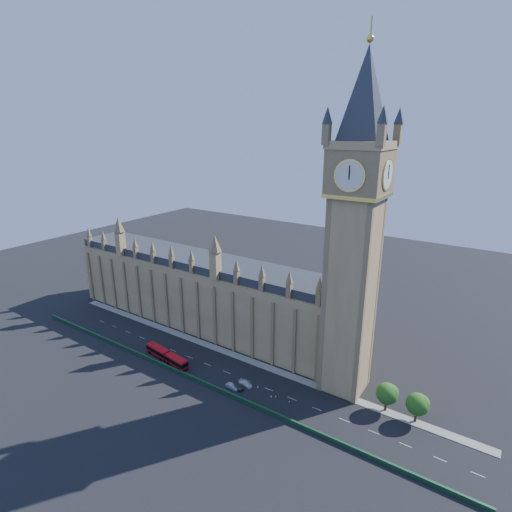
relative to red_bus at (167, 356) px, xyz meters
The scene contains 15 objects.
ground 18.08m from the red_bus, 18.56° to the left, with size 400.00×400.00×0.00m, color black.
palace_westminster 31.29m from the red_bus, 105.98° to the left, with size 120.00×20.00×28.00m.
elizabeth_tower 78.81m from the red_bus, 19.71° to the left, with size 20.59×20.59×105.00m.
bridge_parapet 17.41m from the red_bus, 10.86° to the right, with size 160.00×0.60×1.20m, color #1E4C2D.
kerb_north 22.93m from the red_bus, 41.75° to the left, with size 160.00×3.00×0.16m, color gray.
tree_east_near 71.17m from the red_bus, 12.86° to the left, with size 6.00×6.00×8.50m.
tree_east_far 78.98m from the red_bus, 11.56° to the left, with size 6.00×6.00×8.50m.
red_bus is the anchor object (origin of this frame).
car_grey 28.86m from the red_bus, ahead, with size 1.80×4.48×1.53m, color #43454B.
car_silver 27.66m from the red_bus, ahead, with size 1.50×4.30×1.42m, color #A9ABB1.
car_white 30.42m from the red_bus, ahead, with size 1.89×4.65×1.35m, color white.
cone_a 34.35m from the red_bus, ahead, with size 0.66×0.66×0.80m.
cone_b 39.75m from the red_bus, ahead, with size 0.57×0.57×0.71m.
cone_c 40.94m from the red_bus, ahead, with size 0.53×0.53×0.69m.
cone_d 45.45m from the red_bus, ahead, with size 0.58×0.58×0.69m.
Camera 1 is at (73.32, -87.10, 75.00)m, focal length 28.00 mm.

